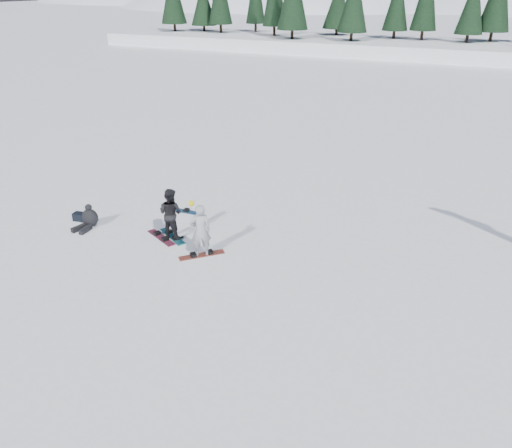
{
  "coord_description": "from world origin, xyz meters",
  "views": [
    {
      "loc": [
        6.28,
        -12.22,
        7.99
      ],
      "look_at": [
        0.32,
        0.71,
        1.1
      ],
      "focal_mm": 35.0,
      "sensor_mm": 36.0,
      "label": 1
    }
  ],
  "objects_px": {
    "snowboard_loose_c": "(180,210)",
    "snowboarder_man": "(171,213)",
    "gear_bag": "(80,217)",
    "seated_rider": "(89,218)",
    "snowboarder_woman": "(200,230)",
    "snowboard_loose_b": "(161,238)"
  },
  "relations": [
    {
      "from": "snowboard_loose_b",
      "to": "snowboarder_woman",
      "type": "bearing_deg",
      "value": 12.15
    },
    {
      "from": "snowboarder_man",
      "to": "gear_bag",
      "type": "height_order",
      "value": "snowboarder_man"
    },
    {
      "from": "gear_bag",
      "to": "snowboard_loose_c",
      "type": "relative_size",
      "value": 0.3
    },
    {
      "from": "snowboarder_woman",
      "to": "snowboard_loose_b",
      "type": "height_order",
      "value": "snowboarder_woman"
    },
    {
      "from": "snowboarder_woman",
      "to": "seated_rider",
      "type": "height_order",
      "value": "snowboarder_woman"
    },
    {
      "from": "gear_bag",
      "to": "snowboarder_man",
      "type": "bearing_deg",
      "value": 4.57
    },
    {
      "from": "snowboarder_woman",
      "to": "snowboard_loose_b",
      "type": "bearing_deg",
      "value": -53.59
    },
    {
      "from": "snowboarder_man",
      "to": "snowboard_loose_b",
      "type": "xyz_separation_m",
      "value": [
        -0.3,
        -0.24,
        -0.88
      ]
    },
    {
      "from": "snowboard_loose_c",
      "to": "snowboard_loose_b",
      "type": "xyz_separation_m",
      "value": [
        0.65,
        -2.23,
        0.0
      ]
    },
    {
      "from": "snowboarder_man",
      "to": "gear_bag",
      "type": "xyz_separation_m",
      "value": [
        -3.88,
        -0.31,
        -0.75
      ]
    },
    {
      "from": "snowboarder_woman",
      "to": "snowboarder_man",
      "type": "distance_m",
      "value": 1.76
    },
    {
      "from": "gear_bag",
      "to": "snowboard_loose_b",
      "type": "relative_size",
      "value": 0.3
    },
    {
      "from": "snowboarder_woman",
      "to": "snowboard_loose_b",
      "type": "xyz_separation_m",
      "value": [
        -1.91,
        0.49,
        -0.9
      ]
    },
    {
      "from": "gear_bag",
      "to": "snowboard_loose_b",
      "type": "bearing_deg",
      "value": 1.06
    },
    {
      "from": "snowboard_loose_b",
      "to": "seated_rider",
      "type": "bearing_deg",
      "value": -147.2
    },
    {
      "from": "snowboard_loose_c",
      "to": "snowboarder_man",
      "type": "bearing_deg",
      "value": -67.12
    },
    {
      "from": "snowboarder_woman",
      "to": "gear_bag",
      "type": "distance_m",
      "value": 5.55
    },
    {
      "from": "snowboarder_woman",
      "to": "gear_bag",
      "type": "xyz_separation_m",
      "value": [
        -5.48,
        0.42,
        -0.76
      ]
    },
    {
      "from": "seated_rider",
      "to": "snowboard_loose_c",
      "type": "xyz_separation_m",
      "value": [
        2.22,
        2.55,
        -0.32
      ]
    },
    {
      "from": "snowboarder_man",
      "to": "snowboard_loose_b",
      "type": "bearing_deg",
      "value": 40.19
    },
    {
      "from": "seated_rider",
      "to": "snowboard_loose_c",
      "type": "height_order",
      "value": "seated_rider"
    },
    {
      "from": "seated_rider",
      "to": "gear_bag",
      "type": "xyz_separation_m",
      "value": [
        -0.7,
        0.26,
        -0.18
      ]
    }
  ]
}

